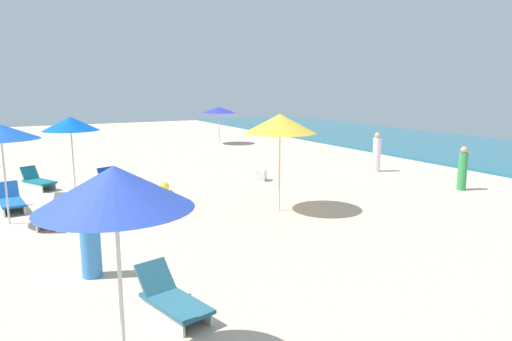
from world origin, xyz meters
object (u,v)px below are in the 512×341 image
Objects in this scene: beachgoer_1 at (377,153)px; lounge_chair_2_1 at (11,201)px; beachgoer_2 at (90,236)px; cooler_box_2 at (261,175)px; umbrella_2 at (1,132)px; umbrella_0 at (219,110)px; umbrella_4 at (71,124)px; umbrella_3 at (280,124)px; lounge_chair_4_0 at (115,182)px; lounge_chair_1_0 at (172,300)px; beachgoer_0 at (463,169)px; umbrella_1 at (115,188)px; lounge_chair_2_0 at (57,215)px; beach_ball_0 at (164,187)px; lounge_chair_4_1 at (38,181)px.

lounge_chair_2_1 is at bearing -22.76° from beachgoer_1.
cooler_box_2 is (-6.36, 7.08, -0.58)m from beachgoer_2.
umbrella_0 is at bearing 138.16° from umbrella_2.
umbrella_2 is 3.69m from umbrella_4.
umbrella_3 is 6.67m from lounge_chair_4_0.
umbrella_4 is at bearing 119.36° from cooler_box_2.
umbrella_3 is at bearing 17.22° from beachgoer_2.
umbrella_3 is (-4.47, 4.61, 2.24)m from lounge_chair_1_0.
lounge_chair_1_0 is 1.04× the size of lounge_chair_2_1.
beachgoer_0 is 7.05m from cooler_box_2.
umbrella_1 is 13.64m from beachgoer_0.
lounge_chair_2_0 is 7.77m from cooler_box_2.
lounge_chair_2_0 is 3.17× the size of cooler_box_2.
lounge_chair_2_0 is 0.96× the size of lounge_chair_4_0.
beach_ball_0 is at bearing -31.68° from umbrella_0.
lounge_chair_1_0 is 1.03× the size of beachgoer_0.
umbrella_0 is 1.43× the size of lounge_chair_4_0.
umbrella_4 is at bearing -116.28° from beach_ball_0.
beach_ball_0 is at bearing -25.22° from beachgoer_1.
umbrella_0 is 13.81m from lounge_chair_4_1.
beachgoer_2 is at bearing -83.87° from lounge_chair_2_1.
lounge_chair_4_0 is at bearing 169.21° from umbrella_1.
beachgoer_0 is at bearing 2.14° from beachgoer_2.
umbrella_1 is 1.02× the size of umbrella_2.
lounge_chair_1_0 is at bearing 141.22° from umbrella_1.
beachgoer_1 reaches higher than lounge_chair_4_0.
lounge_chair_4_0 is at bearing 85.51° from umbrella_4.
lounge_chair_4_0 is 11.95m from beachgoer_0.
umbrella_1 is 15.48m from beachgoer_1.
umbrella_1 is at bearing -19.62° from beach_ball_0.
cooler_box_2 is at bearing -34.24° from lounge_chair_4_0.
umbrella_4 is 11.84m from beachgoer_1.
umbrella_0 is at bearing 38.70° from lounge_chair_2_1.
umbrella_2 is 1.58× the size of beachgoer_1.
beachgoer_2 is at bearing -4.69° from umbrella_4.
umbrella_1 is 1.05× the size of umbrella_4.
lounge_chair_2_1 is 0.59× the size of umbrella_4.
umbrella_3 reaches higher than lounge_chair_2_0.
beach_ball_0 is at bearing -2.26° from lounge_chair_2_1.
beachgoer_2 is (3.84, 0.27, 0.52)m from lounge_chair_2_0.
umbrella_4 is 6.90m from cooler_box_2.
beachgoer_2 is 3.51× the size of cooler_box_2.
beach_ball_0 is (-0.31, 4.61, -0.10)m from lounge_chair_2_1.
beachgoer_1 is (-1.94, 12.49, 0.51)m from lounge_chair_2_0.
beachgoer_2 is (4.51, 1.36, -1.61)m from umbrella_2.
beachgoer_0 is (5.89, 11.76, -1.58)m from umbrella_4.
cooler_box_2 is (11.00, -3.06, -1.87)m from umbrella_0.
lounge_chair_1_0 reaches higher than beach_ball_0.
umbrella_4 is 7.80m from beachgoer_2.
umbrella_3 reaches higher than cooler_box_2.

